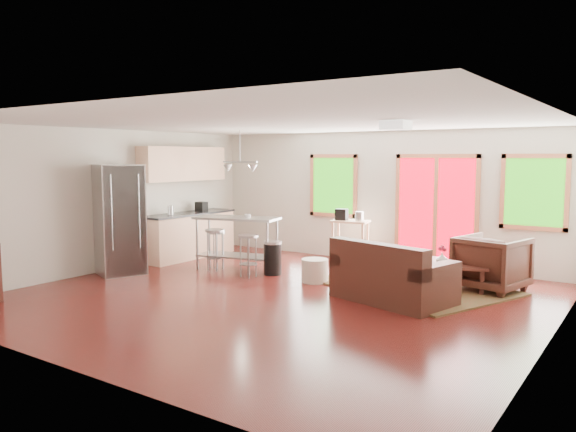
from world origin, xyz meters
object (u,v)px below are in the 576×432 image
Objects in this scene: ottoman at (420,269)px; kitchen_cart at (349,226)px; coffee_table at (450,267)px; loveseat at (391,278)px; refrigerator at (119,219)px; island at (237,233)px; rug at (413,286)px; armchair at (492,261)px.

ottoman is 1.95m from kitchen_cart.
loveseat is at bearing -113.69° from coffee_table.
refrigerator reaches higher than ottoman.
island is at bearing 66.17° from refrigerator.
kitchen_cart is at bearing 158.06° from ottoman.
refrigerator is at bearing -133.28° from kitchen_cart.
rug is 0.67m from coffee_table.
ottoman is 3.38m from island.
island is (-3.27, -0.48, 0.66)m from rug.
ottoman reaches higher than rug.
ottoman is 5.37m from refrigerator.
kitchen_cart is at bearing 144.51° from loveseat.
island reaches higher than armchair.
coffee_table is at bearing 81.14° from loveseat.
rug is 1.69× the size of island.
loveseat is at bearing -50.31° from kitchen_cart.
kitchen_cart is at bearing 49.61° from island.
island reaches higher than loveseat.
refrigerator is (-5.90, -2.39, 0.50)m from armchair.
armchair is 1.66× the size of ottoman.
loveseat is at bearing 69.00° from armchair.
loveseat is 1.49× the size of coffee_table.
coffee_table is at bearing 8.41° from island.
rug is at bearing 8.28° from island.
kitchen_cart is (-2.38, 1.14, 0.36)m from coffee_table.
loveseat is at bearing -9.63° from island.
ottoman is (-0.15, 1.57, -0.16)m from loveseat.
loveseat is at bearing -86.65° from rug.
rug is at bearing -33.97° from kitchen_cart.
armchair is (1.10, 0.45, 0.47)m from rug.
refrigerator is (-4.80, -1.93, 0.97)m from rug.
island is 2.24m from kitchen_cart.
island is at bearing -171.59° from coffee_table.
armchair is (0.54, 0.36, 0.11)m from coffee_table.
kitchen_cart is at bearing -1.11° from armchair.
armchair is at bearing 44.54° from refrigerator.
loveseat is 1.59m from ottoman.
loveseat reaches higher than rug.
armchair is 6.38m from refrigerator.
refrigerator is (-4.71, -2.46, 0.79)m from ottoman.
ottoman is (-1.19, 0.07, -0.29)m from armchair.
ottoman is at bearing 99.37° from rug.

